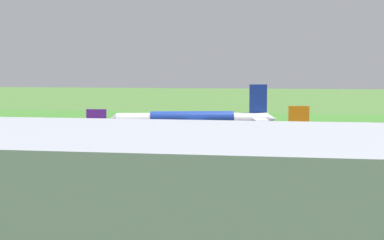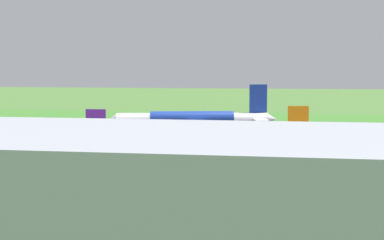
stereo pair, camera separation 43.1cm
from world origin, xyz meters
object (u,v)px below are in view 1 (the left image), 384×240
object	(u,v)px
airliner_parked_mid	(24,150)
service_truck_fuel	(333,144)
service_truck_baggage	(22,138)
airliner_main	(193,120)
no_stopping_sign	(245,117)
service_car_followme	(344,136)
traffic_cone_orange	(229,119)
airliner_parked_near	(376,149)

from	to	relation	value
airliner_parked_mid	service_truck_fuel	bearing A→B (deg)	-151.61
service_truck_baggage	airliner_parked_mid	bearing A→B (deg)	116.34
airliner_main	airliner_parked_mid	size ratio (longest dim) A/B	1.28
airliner_parked_mid	no_stopping_sign	bearing A→B (deg)	-109.00
service_truck_baggage	no_stopping_sign	world-z (taller)	service_truck_baggage
service_car_followme	traffic_cone_orange	distance (m)	69.23
service_truck_fuel	airliner_parked_mid	bearing A→B (deg)	28.39
service_truck_baggage	traffic_cone_orange	distance (m)	94.84
airliner_main	service_truck_fuel	bearing A→B (deg)	146.72
airliner_parked_near	service_truck_baggage	world-z (taller)	airliner_parked_near
no_stopping_sign	traffic_cone_orange	world-z (taller)	no_stopping_sign
traffic_cone_orange	airliner_main	bearing A→B (deg)	83.22
airliner_parked_near	traffic_cone_orange	world-z (taller)	airliner_parked_near
airliner_parked_mid	airliner_parked_near	bearing A→B (deg)	-170.33
airliner_parked_near	airliner_parked_mid	bearing A→B (deg)	9.67
airliner_main	service_truck_baggage	bearing A→B (deg)	33.06
no_stopping_sign	traffic_cone_orange	size ratio (longest dim) A/B	4.79
service_car_followme	service_truck_fuel	size ratio (longest dim) A/B	0.77
no_stopping_sign	airliner_parked_mid	bearing A→B (deg)	71.00
service_truck_baggage	service_car_followme	bearing A→B (deg)	-165.14
airliner_parked_mid	service_car_followme	xyz separation A→B (m)	(-73.20, -59.58, -2.51)
airliner_parked_near	service_truck_fuel	world-z (taller)	airliner_parked_near
airliner_parked_near	airliner_parked_mid	world-z (taller)	airliner_parked_near
service_car_followme	no_stopping_sign	bearing A→B (deg)	-58.28
airliner_parked_near	service_truck_baggage	size ratio (longest dim) A/B	7.24
airliner_parked_mid	service_car_followme	bearing A→B (deg)	-140.86
service_truck_fuel	no_stopping_sign	xyz separation A→B (m)	(29.02, -77.35, 0.16)
service_car_followme	traffic_cone_orange	bearing A→B (deg)	-54.33
airliner_main	service_truck_baggage	world-z (taller)	airliner_main
airliner_parked_mid	service_truck_baggage	bearing A→B (deg)	-63.66
airliner_parked_mid	traffic_cone_orange	distance (m)	120.42
service_truck_baggage	no_stopping_sign	xyz separation A→B (m)	(-56.94, -78.82, 0.16)
airliner_parked_mid	service_truck_fuel	size ratio (longest dim) A/B	7.10
no_stopping_sign	traffic_cone_orange	bearing A→B (deg)	-12.98
airliner_parked_near	no_stopping_sign	xyz separation A→B (m)	(36.58, -101.38, -1.93)
service_truck_fuel	no_stopping_sign	size ratio (longest dim) A/B	2.25
service_truck_fuel	no_stopping_sign	distance (m)	82.62
service_car_followme	traffic_cone_orange	xyz separation A→B (m)	(40.37, -56.24, -0.57)
airliner_main	service_truck_fuel	xyz separation A→B (m)	(-41.68, 27.35, -2.95)
airliner_main	service_truck_fuel	size ratio (longest dim) A/B	9.06
traffic_cone_orange	service_car_followme	bearing A→B (deg)	125.67
airliner_main	service_truck_baggage	distance (m)	52.91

